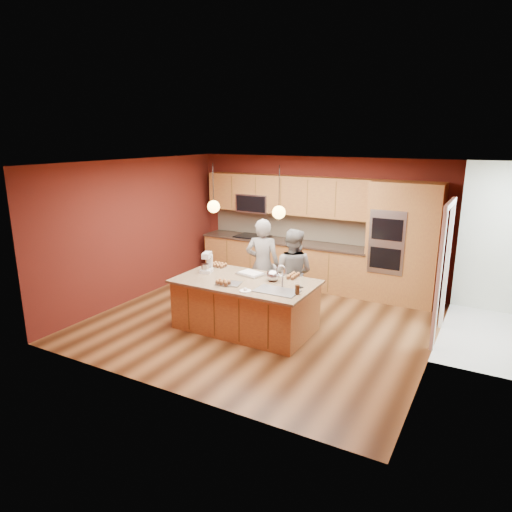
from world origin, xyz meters
The scene contains 24 objects.
floor centered at (0.00, 0.00, 0.00)m, with size 5.50×5.50×0.00m, color #3E2410.
ceiling centered at (0.00, 0.00, 2.70)m, with size 5.50×5.50×0.00m, color white.
wall_back centered at (0.00, 2.50, 1.35)m, with size 5.50×5.50×0.00m, color #561B14.
wall_front centered at (0.00, -2.50, 1.35)m, with size 5.50×5.50×0.00m, color #561B14.
wall_left centered at (-2.75, 0.00, 1.35)m, with size 5.00×5.00×0.00m, color #561B14.
wall_right centered at (2.75, 0.00, 1.35)m, with size 5.00×5.00×0.00m, color #561B14.
cabinet_run centered at (-0.68, 2.25, 0.98)m, with size 3.74×0.64×2.30m.
oven_column centered at (1.85, 2.19, 1.15)m, with size 1.30×0.62×2.30m.
doorway_trim centered at (2.73, 0.80, 1.05)m, with size 0.08×1.11×2.20m, color white, non-canonical shape.
pendant_left centered at (-0.70, -0.35, 2.00)m, with size 0.20×0.20×0.80m.
pendant_right centered at (0.48, -0.35, 2.00)m, with size 0.20×0.20×0.80m.
island centered at (-0.09, -0.35, 0.43)m, with size 2.27×1.28×1.22m.
person_left centered at (-0.27, 0.54, 0.85)m, with size 0.62×0.41×1.70m, color black.
person_right centered at (0.32, 0.54, 0.79)m, with size 0.77×0.60×1.58m, color gray.
stand_mixer centered at (-0.93, -0.26, 0.98)m, with size 0.25×0.29×0.34m.
sheet_cake centered at (-0.18, -0.05, 0.86)m, with size 0.48×0.40×0.05m.
cooling_rack centered at (-0.25, -0.64, 0.85)m, with size 0.38×0.27×0.02m, color #9DA0A4.
mixing_bowl centered at (0.29, -0.15, 0.93)m, with size 0.23×0.23×0.19m, color #B6B7BD.
plate centered at (0.16, -0.81, 0.84)m, with size 0.18×0.18×0.01m, color white.
tumbler centered at (0.90, -0.56, 0.91)m, with size 0.07×0.07×0.14m, color #3A2211.
phone centered at (0.80, -0.25, 0.84)m, with size 0.12×0.06×0.01m, color black.
cupcakes_left centered at (-0.94, 0.12, 0.87)m, with size 0.29×0.21×0.06m, color #B7773E, non-canonical shape.
cupcakes_rack centered at (-0.29, -0.73, 0.89)m, with size 0.25×0.16×0.07m, color #B7773E, non-canonical shape.
cupcakes_right centered at (0.51, 0.16, 0.87)m, with size 0.15×0.31×0.07m, color #B7773E, non-canonical shape.
Camera 1 is at (3.45, -6.44, 3.12)m, focal length 32.00 mm.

